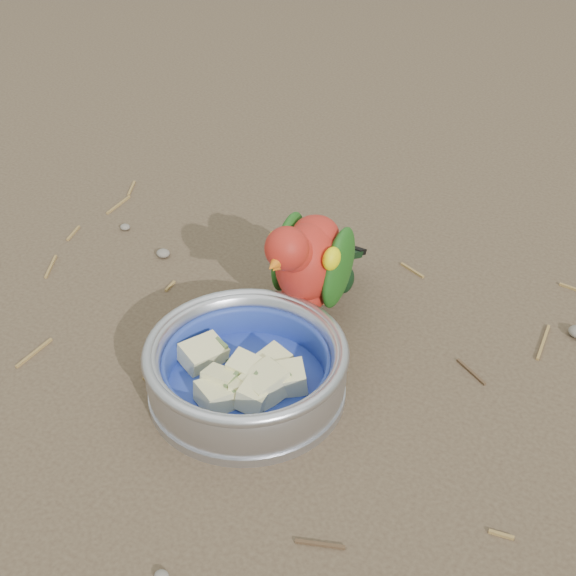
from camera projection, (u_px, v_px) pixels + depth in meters
The scene contains 6 objects.
ground at pixel (240, 428), 0.79m from camera, with size 60.00×60.00×0.00m, color #4F3E2D.
food_bowl at pixel (247, 387), 0.82m from camera, with size 0.20×0.20×0.02m, color #B2B2BA.
bowl_wall at pixel (246, 365), 0.80m from camera, with size 0.20×0.20×0.04m, color #B2B2BA, non-canonical shape.
fruit_wedges at pixel (246, 371), 0.81m from camera, with size 0.12×0.12×0.03m, color beige, non-canonical shape.
lory_parrot at pixel (307, 272), 0.88m from camera, with size 0.09×0.18×0.15m, color #A82016, non-canonical shape.
ground_debris at pixel (217, 407), 0.81m from camera, with size 0.90×0.80×0.01m, color olive, non-canonical shape.
Camera 1 is at (0.33, -0.45, 0.57)m, focal length 50.00 mm.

